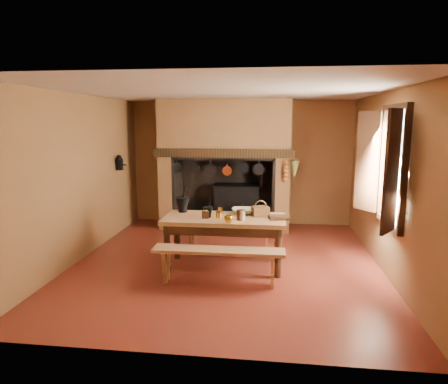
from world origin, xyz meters
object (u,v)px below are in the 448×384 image
work_table (224,225)px  coffee_grinder (206,214)px  iron_range (237,204)px  wicker_basket (260,211)px  mixing_bowl (243,211)px  bench_front (218,258)px

work_table → coffee_grinder: 0.36m
iron_range → work_table: (0.03, -2.68, 0.22)m
iron_range → wicker_basket: 2.61m
iron_range → mixing_bowl: iron_range is taller
work_table → wicker_basket: (0.56, 0.18, 0.21)m
bench_front → wicker_basket: 1.16m
coffee_grinder → wicker_basket: 0.89m
bench_front → mixing_bowl: mixing_bowl is taller
mixing_bowl → wicker_basket: bearing=-16.9°
work_table → coffee_grinder: coffee_grinder is taller
coffee_grinder → work_table: bearing=12.8°
iron_range → work_table: iron_range is taller
coffee_grinder → bench_front: bearing=-70.7°
mixing_bowl → work_table: bearing=-135.6°
wicker_basket → coffee_grinder: bearing=178.2°
iron_range → coffee_grinder: (-0.25, -2.78, 0.42)m
work_table → mixing_bowl: bearing=44.4°
iron_range → work_table: 2.69m
iron_range → bench_front: bearing=-89.5°
bench_front → coffee_grinder: (-0.28, 0.60, 0.50)m
work_table → wicker_basket: 0.63m
iron_range → wicker_basket: iron_range is taller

